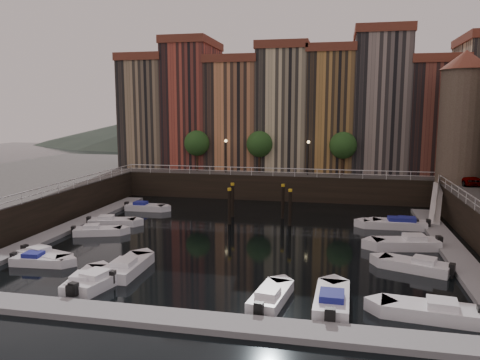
% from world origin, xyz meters
% --- Properties ---
extents(ground, '(200.00, 200.00, 0.00)m').
position_xyz_m(ground, '(0.00, 0.00, 0.00)').
color(ground, black).
rests_on(ground, ground).
extents(quay_far, '(80.00, 20.00, 3.00)m').
position_xyz_m(quay_far, '(0.00, 26.00, 1.50)').
color(quay_far, black).
rests_on(quay_far, ground).
extents(dock_left, '(2.00, 28.00, 0.35)m').
position_xyz_m(dock_left, '(-16.20, -1.00, 0.17)').
color(dock_left, gray).
rests_on(dock_left, ground).
extents(dock_right, '(2.00, 28.00, 0.35)m').
position_xyz_m(dock_right, '(16.20, -1.00, 0.17)').
color(dock_right, gray).
rests_on(dock_right, ground).
extents(dock_near, '(30.00, 2.00, 0.35)m').
position_xyz_m(dock_near, '(0.00, -17.00, 0.17)').
color(dock_near, gray).
rests_on(dock_near, ground).
extents(mountains, '(145.00, 100.00, 18.00)m').
position_xyz_m(mountains, '(1.72, 110.00, 7.92)').
color(mountains, '#2D382D').
rests_on(mountains, ground).
extents(far_terrace, '(48.70, 10.30, 17.50)m').
position_xyz_m(far_terrace, '(3.31, 23.50, 10.95)').
color(far_terrace, '#957E5E').
rests_on(far_terrace, quay_far).
extents(corner_tower, '(5.20, 5.20, 13.80)m').
position_xyz_m(corner_tower, '(20.00, 14.50, 10.19)').
color(corner_tower, '#6B5B4C').
rests_on(corner_tower, quay_right).
extents(promenade_trees, '(21.20, 3.20, 5.20)m').
position_xyz_m(promenade_trees, '(-1.33, 18.20, 6.58)').
color(promenade_trees, black).
rests_on(promenade_trees, quay_far).
extents(street_lamps, '(10.36, 0.36, 4.18)m').
position_xyz_m(street_lamps, '(-1.00, 17.20, 5.90)').
color(street_lamps, black).
rests_on(street_lamps, quay_far).
extents(railings, '(36.08, 34.04, 0.52)m').
position_xyz_m(railings, '(0.00, 4.88, 3.79)').
color(railings, white).
rests_on(railings, ground).
extents(gangway, '(2.78, 8.32, 3.73)m').
position_xyz_m(gangway, '(17.10, 10.00, 1.92)').
color(gangway, white).
rests_on(gangway, ground).
extents(mooring_pilings, '(6.41, 3.77, 3.78)m').
position_xyz_m(mooring_pilings, '(0.07, 5.61, 1.65)').
color(mooring_pilings, black).
rests_on(mooring_pilings, ground).
extents(boat_left_0, '(4.19, 1.78, 0.95)m').
position_xyz_m(boat_left_0, '(-12.72, -10.40, 0.32)').
color(boat_left_0, white).
rests_on(boat_left_0, ground).
extents(boat_left_1, '(4.52, 2.74, 1.01)m').
position_xyz_m(boat_left_1, '(-13.02, -9.46, 0.34)').
color(boat_left_1, white).
rests_on(boat_left_1, ground).
extents(boat_left_2, '(4.31, 2.70, 0.97)m').
position_xyz_m(boat_left_2, '(-12.81, -2.25, 0.33)').
color(boat_left_2, white).
rests_on(boat_left_2, ground).
extents(boat_left_3, '(4.59, 2.53, 1.03)m').
position_xyz_m(boat_left_3, '(-13.12, 1.00, 0.35)').
color(boat_left_3, white).
rests_on(boat_left_3, ground).
extents(boat_left_4, '(4.43, 1.69, 1.01)m').
position_xyz_m(boat_left_4, '(-12.81, 7.97, 0.34)').
color(boat_left_4, white).
rests_on(boat_left_4, ground).
extents(boat_right_0, '(5.09, 2.35, 1.15)m').
position_xyz_m(boat_right_0, '(12.46, -13.77, 0.39)').
color(boat_right_0, white).
rests_on(boat_right_0, ground).
extents(boat_right_1, '(4.79, 3.20, 1.08)m').
position_xyz_m(boat_right_1, '(12.88, -6.25, 0.37)').
color(boat_right_1, white).
rests_on(boat_right_1, ground).
extents(boat_right_2, '(5.40, 2.81, 1.21)m').
position_xyz_m(boat_right_2, '(12.98, -1.03, 0.41)').
color(boat_right_2, white).
rests_on(boat_right_2, ground).
extents(boat_right_3, '(4.87, 1.94, 1.11)m').
position_xyz_m(boat_right_3, '(12.37, 5.49, 0.37)').
color(boat_right_3, white).
rests_on(boat_right_3, ground).
extents(boat_right_4, '(5.06, 2.06, 1.15)m').
position_xyz_m(boat_right_4, '(13.30, 5.57, 0.39)').
color(boat_right_4, white).
rests_on(boat_right_4, ground).
extents(boat_near_0, '(2.11, 4.51, 1.02)m').
position_xyz_m(boat_near_0, '(-7.45, -13.33, 0.34)').
color(boat_near_0, white).
rests_on(boat_near_0, ground).
extents(boat_near_1, '(2.79, 5.09, 1.14)m').
position_xyz_m(boat_near_1, '(-6.55, -13.03, 0.38)').
color(boat_near_1, white).
rests_on(boat_near_1, ground).
extents(boat_near_2, '(2.22, 4.58, 1.03)m').
position_xyz_m(boat_near_2, '(4.04, -13.52, 0.35)').
color(boat_near_2, white).
rests_on(boat_near_2, ground).
extents(boat_near_3, '(1.95, 5.07, 1.16)m').
position_xyz_m(boat_near_3, '(7.43, -13.46, 0.39)').
color(boat_near_3, white).
rests_on(boat_near_3, ground).
extents(car_a, '(2.67, 4.71, 1.51)m').
position_xyz_m(car_a, '(20.42, 13.36, 3.76)').
color(car_a, gray).
rests_on(car_a, quay_right).
extents(boat_extra_549, '(1.89, 5.04, 1.15)m').
position_xyz_m(boat_extra_549, '(-5.94, -10.66, 0.39)').
color(boat_extra_549, white).
rests_on(boat_extra_549, ground).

